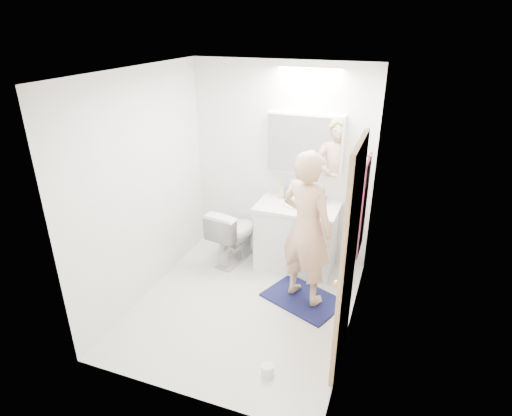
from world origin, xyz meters
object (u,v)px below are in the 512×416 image
at_px(medicine_cabinet, 305,144).
at_px(toothbrush_cup, 323,200).
at_px(vanity_cabinet, 296,238).
at_px(toilet, 234,234).
at_px(person, 307,229).
at_px(soap_bottle_a, 281,190).
at_px(soap_bottle_b, 287,192).
at_px(toilet_paper_roll, 267,370).

distance_m(medicine_cabinet, toothbrush_cup, 0.69).
relative_size(vanity_cabinet, toilet, 1.24).
distance_m(vanity_cabinet, medicine_cabinet, 1.13).
bearing_deg(person, toothbrush_cup, -67.38).
bearing_deg(soap_bottle_a, person, -56.95).
distance_m(soap_bottle_b, toothbrush_cup, 0.45).
xyz_separation_m(vanity_cabinet, toilet_paper_roll, (0.24, -1.77, -0.34)).
relative_size(soap_bottle_b, toothbrush_cup, 1.65).
bearing_deg(toothbrush_cup, person, -89.99).
height_order(person, soap_bottle_a, person).
distance_m(medicine_cabinet, toilet, 1.41).
bearing_deg(toilet_paper_roll, soap_bottle_a, 104.25).
relative_size(person, soap_bottle_a, 7.72).
xyz_separation_m(soap_bottle_b, toothbrush_cup, (0.45, -0.02, -0.03)).
bearing_deg(toilet, toilet_paper_roll, 131.63).
distance_m(toilet, soap_bottle_b, 0.85).
bearing_deg(vanity_cabinet, toothbrush_cup, 31.16).
xyz_separation_m(person, toothbrush_cup, (-0.00, 0.79, -0.01)).
relative_size(toothbrush_cup, toilet_paper_roll, 0.85).
bearing_deg(toilet_paper_roll, toilet, 121.39).
distance_m(person, soap_bottle_a, 0.94).
height_order(soap_bottle_a, soap_bottle_b, soap_bottle_a).
bearing_deg(vanity_cabinet, toilet, -171.50).
height_order(toothbrush_cup, toilet_paper_roll, toothbrush_cup).
height_order(toilet, toothbrush_cup, toothbrush_cup).
xyz_separation_m(medicine_cabinet, soap_bottle_b, (-0.18, -0.03, -0.60)).
xyz_separation_m(medicine_cabinet, toilet, (-0.77, -0.33, -1.14)).
bearing_deg(soap_bottle_b, toilet, -153.30).
relative_size(medicine_cabinet, toothbrush_cup, 9.45).
bearing_deg(toilet_paper_roll, person, 88.90).
bearing_deg(soap_bottle_b, person, -61.22).
height_order(medicine_cabinet, toilet_paper_roll, medicine_cabinet).
bearing_deg(toilet_paper_roll, toothbrush_cup, 89.36).
distance_m(soap_bottle_a, soap_bottle_b, 0.08).
distance_m(toilet, soap_bottle_a, 0.81).
bearing_deg(vanity_cabinet, soap_bottle_a, 148.59).
bearing_deg(toilet_paper_roll, medicine_cabinet, 97.02).
xyz_separation_m(medicine_cabinet, person, (0.27, -0.84, -0.63)).
bearing_deg(soap_bottle_b, toothbrush_cup, -2.56).
bearing_deg(toothbrush_cup, vanity_cabinet, -148.84).
height_order(vanity_cabinet, toothbrush_cup, toothbrush_cup).
distance_m(person, toilet_paper_roll, 1.40).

